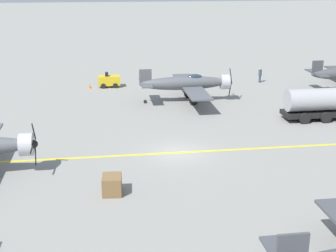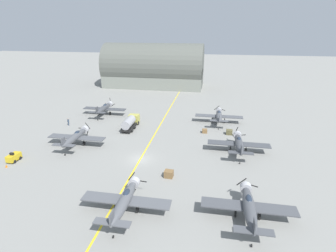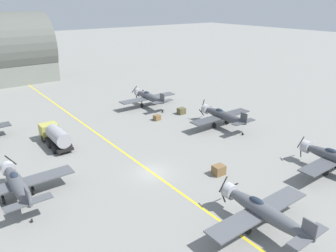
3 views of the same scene
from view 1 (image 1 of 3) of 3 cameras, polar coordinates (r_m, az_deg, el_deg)
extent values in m
plane|color=gray|center=(35.98, 1.16, -3.27)|extent=(400.00, 400.00, 0.00)
cube|color=yellow|center=(35.98, 1.16, -3.27)|extent=(0.30, 160.00, 0.01)
cube|color=#42454A|center=(56.70, 17.70, 6.17)|extent=(4.40, 1.10, 0.12)
cube|color=#42454A|center=(56.58, 17.76, 6.81)|extent=(0.14, 1.30, 1.60)
cylinder|color=black|center=(57.10, 17.45, 4.19)|extent=(0.12, 0.36, 0.36)
ellipsoid|color=#505257|center=(49.71, 1.96, 5.25)|extent=(1.50, 9.50, 1.42)
cylinder|color=#B7B7BC|center=(50.67, 6.94, 5.37)|extent=(1.57, 0.90, 1.58)
ellipsoid|color=#232D3D|center=(49.80, 3.26, 5.91)|extent=(0.80, 1.70, 0.76)
cube|color=#505257|center=(49.92, 2.82, 4.89)|extent=(12.00, 2.10, 0.16)
cube|color=#505257|center=(49.14, -2.76, 5.26)|extent=(4.40, 1.10, 0.12)
cube|color=#505257|center=(49.00, -2.77, 6.00)|extent=(0.14, 1.30, 1.60)
sphere|color=black|center=(50.80, 7.49, 5.38)|extent=(0.56, 0.56, 0.56)
cube|color=black|center=(50.17, 7.68, 6.05)|extent=(1.13, 0.06, 1.51)
cube|color=black|center=(51.60, 7.24, 5.69)|extent=(1.76, 0.06, 0.31)
cube|color=black|center=(50.64, 7.56, 4.41)|extent=(0.85, 0.06, 1.65)
cylinder|color=black|center=(51.50, 2.49, 4.59)|extent=(0.14, 0.14, 1.26)
cylinder|color=black|center=(51.65, 2.48, 3.91)|extent=(0.22, 0.90, 0.90)
cylinder|color=black|center=(48.64, 3.14, 3.77)|extent=(0.14, 0.14, 1.26)
cylinder|color=black|center=(48.81, 3.13, 3.05)|extent=(0.22, 0.90, 0.90)
cylinder|color=black|center=(49.62, -2.80, 2.99)|extent=(0.12, 0.36, 0.36)
cylinder|color=#B7B7BC|center=(33.23, -16.89, -2.16)|extent=(1.58, 0.90, 1.58)
sphere|color=black|center=(33.15, -16.04, -2.13)|extent=(0.56, 0.56, 0.56)
cube|color=black|center=(33.38, -16.04, -0.67)|extent=(1.11, 0.06, 1.52)
cube|color=black|center=(33.77, -15.85, -3.17)|extent=(0.88, 0.06, 1.64)
cube|color=black|center=(32.32, -16.24, -2.54)|extent=(1.76, 0.06, 0.28)
cube|color=#43464B|center=(19.36, 14.88, -14.62)|extent=(0.14, 1.30, 1.60)
cube|color=black|center=(46.49, 18.53, 1.57)|extent=(2.25, 8.00, 0.40)
cylinder|color=#9E9EA3|center=(45.58, 17.21, 3.08)|extent=(2.10, 4.96, 2.10)
cylinder|color=black|center=(47.37, 17.46, 1.82)|extent=(0.30, 1.00, 1.00)
cylinder|color=black|center=(45.33, 18.72, 0.97)|extent=(0.30, 1.00, 1.00)
cylinder|color=black|center=(46.52, 15.14, 1.74)|extent=(0.30, 1.00, 1.00)
cylinder|color=black|center=(44.44, 16.32, 0.87)|extent=(0.30, 1.00, 1.00)
cube|color=gold|center=(57.11, -7.20, 5.53)|extent=(1.40, 2.60, 1.10)
cube|color=black|center=(56.94, -7.49, 6.27)|extent=(0.70, 0.36, 0.44)
cylinder|color=black|center=(57.90, -6.49, 5.22)|extent=(0.20, 0.60, 0.60)
cylinder|color=black|center=(56.57, -6.44, 4.91)|extent=(0.20, 0.60, 0.60)
cylinder|color=black|center=(57.88, -7.91, 5.16)|extent=(0.20, 0.60, 0.60)
cylinder|color=black|center=(56.55, -7.89, 4.85)|extent=(0.20, 0.60, 0.60)
cylinder|color=#334256|center=(60.31, 11.12, 5.64)|extent=(0.27, 0.27, 0.87)
cylinder|color=#334256|center=(60.15, 11.17, 6.39)|extent=(0.40, 0.40, 0.73)
sphere|color=tan|center=(60.05, 11.19, 6.84)|extent=(0.24, 0.24, 0.24)
cube|color=brown|center=(29.53, -6.84, -7.13)|extent=(1.50, 1.28, 1.18)
cone|color=orange|center=(56.96, -9.53, 4.84)|extent=(0.36, 0.36, 0.55)
camera|label=2|loc=(42.97, -74.14, 19.42)|focal=28.00mm
camera|label=3|loc=(58.42, -35.54, 21.82)|focal=35.00mm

